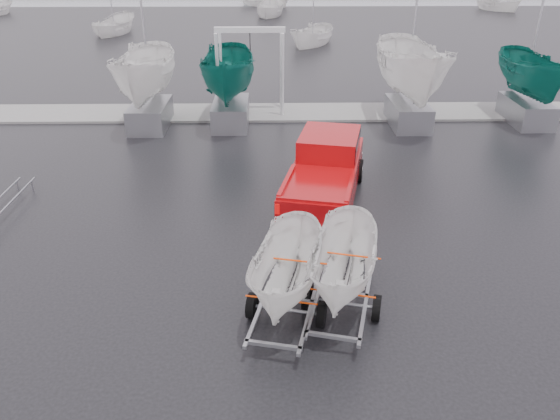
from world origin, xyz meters
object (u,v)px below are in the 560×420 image
object	(u,v)px
trailer_parked	(348,219)
boat_hoist	(250,59)
trailer_hitched	(289,226)
pickup_truck	(326,168)

from	to	relation	value
trailer_parked	boat_hoist	size ratio (longest dim) A/B	1.06
trailer_hitched	boat_hoist	xyz separation A→B (m)	(-1.28, 16.18, 0.31)
pickup_truck	trailer_hitched	bearing A→B (deg)	-90.00
trailer_parked	boat_hoist	world-z (taller)	trailer_parked
pickup_truck	trailer_parked	world-z (taller)	trailer_parked
pickup_truck	trailer_hitched	xyz separation A→B (m)	(-1.45, -6.38, 1.31)
trailer_hitched	trailer_parked	xyz separation A→B (m)	(1.28, 0.23, 0.03)
pickup_truck	boat_hoist	distance (m)	10.31
pickup_truck	trailer_hitched	distance (m)	6.67
trailer_parked	trailer_hitched	bearing A→B (deg)	-155.39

